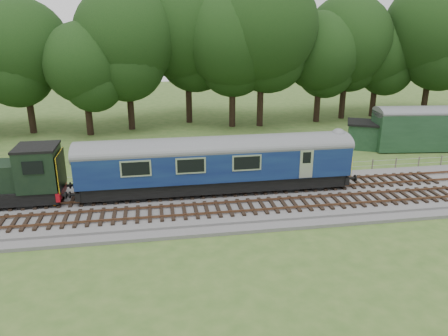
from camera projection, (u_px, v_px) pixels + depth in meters
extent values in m
plane|color=#375820|center=(204.00, 205.00, 28.40)|extent=(120.00, 120.00, 0.00)
cube|color=#4C4C4F|center=(204.00, 203.00, 28.34)|extent=(70.00, 7.00, 0.35)
cube|color=brown|center=(203.00, 194.00, 28.88)|extent=(66.50, 0.07, 0.14)
cube|color=brown|center=(200.00, 186.00, 30.22)|extent=(66.50, 0.07, 0.14)
cube|color=brown|center=(209.00, 213.00, 26.08)|extent=(66.50, 0.07, 0.14)
cube|color=brown|center=(206.00, 204.00, 27.42)|extent=(66.50, 0.07, 0.14)
cube|color=black|center=(216.00, 182.00, 29.52)|extent=(17.46, 2.52, 0.85)
cube|color=#0D164A|center=(216.00, 162.00, 29.05)|extent=(18.00, 2.80, 2.05)
cube|color=yellow|center=(343.00, 160.00, 30.57)|extent=(0.06, 2.74, 1.30)
cube|color=black|center=(301.00, 179.00, 30.51)|extent=(2.60, 2.00, 0.55)
cube|color=black|center=(126.00, 190.00, 28.66)|extent=(2.60, 2.00, 0.55)
cube|color=black|center=(39.00, 168.00, 27.27)|extent=(2.40, 2.55, 2.60)
cube|color=maroon|center=(62.00, 191.00, 27.97)|extent=(0.25, 2.60, 0.55)
cube|color=yellow|center=(61.00, 170.00, 27.54)|extent=(0.06, 2.55, 2.30)
imported|color=orange|center=(56.00, 190.00, 27.28)|extent=(0.84, 0.83, 1.96)
cube|color=#18351E|center=(363.00, 135.00, 40.85)|extent=(3.64, 3.64, 2.28)
cube|color=black|center=(364.00, 123.00, 40.45)|extent=(4.00, 4.00, 0.18)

